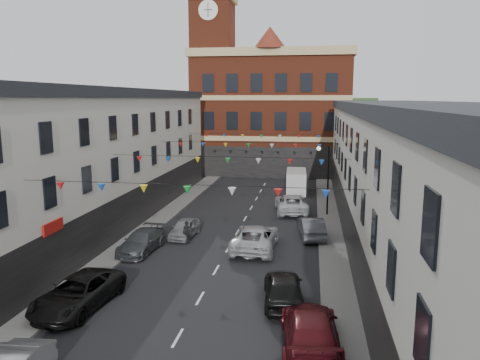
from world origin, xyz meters
The scene contains 19 objects.
ground centered at (0.00, 0.00, 0.00)m, with size 160.00×160.00×0.00m, color black.
pavement_left centered at (-6.90, 2.00, 0.07)m, with size 1.80×64.00×0.15m, color #605E5B.
pavement_right centered at (6.90, 2.00, 0.07)m, with size 1.80×64.00×0.15m, color #605E5B.
terrace_left centered at (-11.78, 1.00, 5.35)m, with size 8.40×56.00×10.70m.
terrace_right centered at (11.78, 1.00, 4.85)m, with size 8.40×56.00×9.70m.
civic_building centered at (0.00, 37.95, 8.14)m, with size 20.60×13.30×18.50m.
clock_tower centered at (-7.50, 35.00, 14.93)m, with size 5.60×5.60×30.00m.
distant_hill centered at (-4.00, 62.00, 5.00)m, with size 40.00×14.00×10.00m, color #315226.
street_lamp centered at (6.55, 14.00, 3.90)m, with size 1.10×0.36×6.00m.
car_left_c centered at (-5.50, -5.93, 0.76)m, with size 2.52×5.48×1.52m, color black.
car_left_d centered at (-5.50, 2.54, 0.69)m, with size 1.93×4.75×1.38m, color #3F4347.
car_left_e centered at (-3.60, 6.19, 0.66)m, with size 1.56×3.87×1.32m, color gray.
car_right_c centered at (5.50, -8.04, 0.81)m, with size 2.28×5.60×1.63m, color #4D0F15.
car_right_d centered at (4.18, -3.96, 0.79)m, with size 1.87×4.65×1.58m, color black.
car_right_e centered at (5.50, 7.42, 0.75)m, with size 1.59×4.56×1.50m, color #515259.
car_right_f centered at (3.72, 14.82, 0.80)m, with size 2.66×5.78×1.61m, color silver.
moving_car centered at (1.80, 4.17, 0.82)m, with size 2.73×5.93×1.65m, color silver.
white_van centered at (3.80, 24.07, 1.16)m, with size 2.02×5.26×2.33m, color silver.
pedestrian centered at (-3.00, 4.59, 0.80)m, with size 0.59×0.39×1.61m, color black.
Camera 1 is at (5.37, -25.58, 9.94)m, focal length 35.00 mm.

